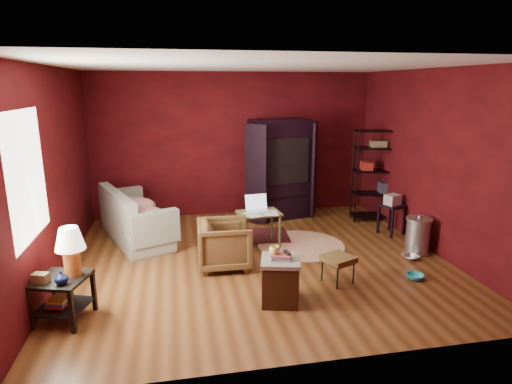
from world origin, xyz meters
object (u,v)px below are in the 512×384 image
at_px(side_table, 66,265).
at_px(tv_armoire, 280,167).
at_px(armchair, 225,242).
at_px(hamper, 280,280).
at_px(sofa, 136,219).
at_px(wire_shelving, 377,171).
at_px(laptop_desk, 259,216).

bearing_deg(side_table, tv_armoire, 45.25).
xyz_separation_m(armchair, hamper, (0.53, -1.17, -0.08)).
relative_size(sofa, wire_shelving, 1.07).
bearing_deg(wire_shelving, laptop_desk, -148.84).
bearing_deg(laptop_desk, wire_shelving, 14.44).
bearing_deg(tv_armoire, wire_shelving, -28.15).
bearing_deg(side_table, laptop_desk, 35.53).
bearing_deg(side_table, sofa, 77.61).
xyz_separation_m(side_table, laptop_desk, (2.50, 1.79, -0.12)).
height_order(hamper, wire_shelving, wire_shelving).
height_order(laptop_desk, tv_armoire, tv_armoire).
relative_size(sofa, side_table, 1.76).
height_order(side_table, laptop_desk, side_table).
bearing_deg(wire_shelving, hamper, -122.04).
relative_size(hamper, laptop_desk, 0.77).
height_order(armchair, tv_armoire, tv_armoire).
bearing_deg(wire_shelving, tv_armoire, 173.69).
bearing_deg(tv_armoire, side_table, -146.09).
xyz_separation_m(armchair, tv_armoire, (1.36, 2.18, 0.63)).
relative_size(laptop_desk, wire_shelving, 0.47).
bearing_deg(hamper, wire_shelving, 47.46).
bearing_deg(armchair, hamper, -153.81).
bearing_deg(side_table, armchair, 29.92).
bearing_deg(laptop_desk, sofa, 155.62).
height_order(armchair, laptop_desk, laptop_desk).
xyz_separation_m(sofa, laptop_desk, (1.97, -0.65, 0.15)).
relative_size(tv_armoire, wire_shelving, 1.10).
xyz_separation_m(tv_armoire, wire_shelving, (1.75, -0.53, -0.04)).
distance_m(laptop_desk, wire_shelving, 2.68).
bearing_deg(laptop_desk, armchair, -138.01).
bearing_deg(armchair, sofa, 46.40).
bearing_deg(armchair, laptop_desk, -39.76).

